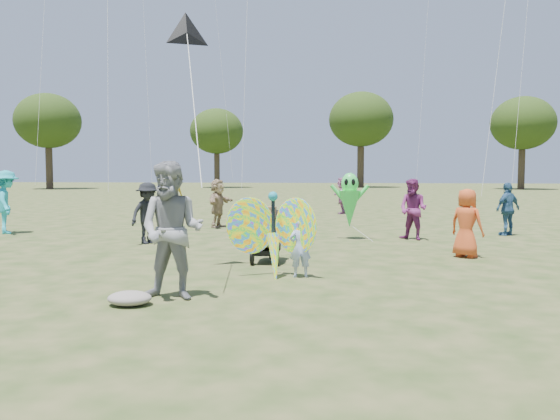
{
  "coord_description": "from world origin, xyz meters",
  "views": [
    {
      "loc": [
        1.03,
        -7.86,
        1.76
      ],
      "look_at": [
        -0.2,
        1.5,
        1.1
      ],
      "focal_mm": 35.0,
      "sensor_mm": 36.0,
      "label": 1
    }
  ],
  "objects_px": {
    "crowd_j": "(342,195)",
    "alien_kite": "(350,202)",
    "crowd_g": "(173,193)",
    "child_girl": "(300,248)",
    "crowd_b": "(148,213)",
    "adult_man": "(172,231)",
    "crowd_c": "(508,209)",
    "crowd_a": "(467,223)",
    "crowd_e": "(413,209)",
    "butterfly_kite": "(273,236)",
    "crowd_i": "(7,202)",
    "crowd_d": "(218,203)",
    "jogging_stroller": "(268,231)"
  },
  "relations": [
    {
      "from": "crowd_j",
      "to": "alien_kite",
      "type": "bearing_deg",
      "value": 10.6
    },
    {
      "from": "alien_kite",
      "to": "crowd_g",
      "type": "bearing_deg",
      "value": 134.39
    },
    {
      "from": "child_girl",
      "to": "crowd_j",
      "type": "height_order",
      "value": "crowd_j"
    },
    {
      "from": "crowd_b",
      "to": "alien_kite",
      "type": "height_order",
      "value": "alien_kite"
    },
    {
      "from": "adult_man",
      "to": "crowd_c",
      "type": "bearing_deg",
      "value": 54.9
    },
    {
      "from": "crowd_a",
      "to": "alien_kite",
      "type": "xyz_separation_m",
      "value": [
        -2.4,
        2.73,
        0.26
      ]
    },
    {
      "from": "crowd_e",
      "to": "crowd_j",
      "type": "distance_m",
      "value": 9.05
    },
    {
      "from": "crowd_e",
      "to": "butterfly_kite",
      "type": "bearing_deg",
      "value": -81.75
    },
    {
      "from": "butterfly_kite",
      "to": "adult_man",
      "type": "bearing_deg",
      "value": -123.57
    },
    {
      "from": "crowd_g",
      "to": "crowd_j",
      "type": "relative_size",
      "value": 1.16
    },
    {
      "from": "adult_man",
      "to": "child_girl",
      "type": "bearing_deg",
      "value": 51.54
    },
    {
      "from": "adult_man",
      "to": "crowd_b",
      "type": "height_order",
      "value": "adult_man"
    },
    {
      "from": "crowd_b",
      "to": "crowd_g",
      "type": "distance_m",
      "value": 9.27
    },
    {
      "from": "crowd_c",
      "to": "crowd_i",
      "type": "relative_size",
      "value": 0.81
    },
    {
      "from": "crowd_d",
      "to": "crowd_b",
      "type": "bearing_deg",
      "value": -178.05
    },
    {
      "from": "crowd_a",
      "to": "butterfly_kite",
      "type": "height_order",
      "value": "butterfly_kite"
    },
    {
      "from": "child_girl",
      "to": "crowd_b",
      "type": "relative_size",
      "value": 0.67
    },
    {
      "from": "crowd_g",
      "to": "alien_kite",
      "type": "xyz_separation_m",
      "value": [
        7.29,
        -7.45,
        0.07
      ]
    },
    {
      "from": "crowd_g",
      "to": "crowd_i",
      "type": "distance_m",
      "value": 7.78
    },
    {
      "from": "crowd_e",
      "to": "jogging_stroller",
      "type": "height_order",
      "value": "crowd_e"
    },
    {
      "from": "adult_man",
      "to": "crowd_e",
      "type": "distance_m",
      "value": 8.24
    },
    {
      "from": "butterfly_kite",
      "to": "crowd_j",
      "type": "bearing_deg",
      "value": 86.46
    },
    {
      "from": "crowd_g",
      "to": "crowd_j",
      "type": "height_order",
      "value": "crowd_g"
    },
    {
      "from": "crowd_d",
      "to": "butterfly_kite",
      "type": "height_order",
      "value": "crowd_d"
    },
    {
      "from": "crowd_c",
      "to": "crowd_g",
      "type": "xyz_separation_m",
      "value": [
        -11.63,
        6.01,
        0.16
      ]
    },
    {
      "from": "crowd_i",
      "to": "alien_kite",
      "type": "relative_size",
      "value": 1.04
    },
    {
      "from": "jogging_stroller",
      "to": "butterfly_kite",
      "type": "height_order",
      "value": "butterfly_kite"
    },
    {
      "from": "crowd_e",
      "to": "alien_kite",
      "type": "bearing_deg",
      "value": -141.2
    },
    {
      "from": "butterfly_kite",
      "to": "crowd_c",
      "type": "bearing_deg",
      "value": 50.65
    },
    {
      "from": "crowd_j",
      "to": "crowd_a",
      "type": "bearing_deg",
      "value": 21.65
    },
    {
      "from": "crowd_a",
      "to": "crowd_e",
      "type": "height_order",
      "value": "crowd_e"
    },
    {
      "from": "crowd_d",
      "to": "crowd_e",
      "type": "bearing_deg",
      "value": -101.03
    },
    {
      "from": "crowd_b",
      "to": "alien_kite",
      "type": "bearing_deg",
      "value": -41.62
    },
    {
      "from": "crowd_a",
      "to": "crowd_j",
      "type": "distance_m",
      "value": 11.96
    },
    {
      "from": "crowd_c",
      "to": "crowd_j",
      "type": "relative_size",
      "value": 0.96
    },
    {
      "from": "crowd_b",
      "to": "butterfly_kite",
      "type": "distance_m",
      "value": 5.32
    },
    {
      "from": "adult_man",
      "to": "crowd_b",
      "type": "relative_size",
      "value": 1.27
    },
    {
      "from": "adult_man",
      "to": "jogging_stroller",
      "type": "bearing_deg",
      "value": 78.97
    },
    {
      "from": "crowd_e",
      "to": "alien_kite",
      "type": "distance_m",
      "value": 1.64
    },
    {
      "from": "jogging_stroller",
      "to": "alien_kite",
      "type": "xyz_separation_m",
      "value": [
        1.57,
        3.84,
        0.36
      ]
    },
    {
      "from": "child_girl",
      "to": "crowd_a",
      "type": "height_order",
      "value": "crowd_a"
    },
    {
      "from": "crowd_e",
      "to": "crowd_j",
      "type": "bearing_deg",
      "value": 138.67
    },
    {
      "from": "crowd_e",
      "to": "crowd_g",
      "type": "bearing_deg",
      "value": 176.47
    },
    {
      "from": "crowd_i",
      "to": "butterfly_kite",
      "type": "xyz_separation_m",
      "value": [
        8.47,
        -5.42,
        -0.2
      ]
    },
    {
      "from": "crowd_c",
      "to": "crowd_g",
      "type": "relative_size",
      "value": 0.82
    },
    {
      "from": "crowd_j",
      "to": "jogging_stroller",
      "type": "bearing_deg",
      "value": 2.9
    },
    {
      "from": "crowd_a",
      "to": "crowd_c",
      "type": "relative_size",
      "value": 0.96
    },
    {
      "from": "crowd_d",
      "to": "jogging_stroller",
      "type": "height_order",
      "value": "crowd_d"
    },
    {
      "from": "adult_man",
      "to": "crowd_i",
      "type": "height_order",
      "value": "adult_man"
    },
    {
      "from": "crowd_b",
      "to": "jogging_stroller",
      "type": "height_order",
      "value": "crowd_b"
    }
  ]
}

